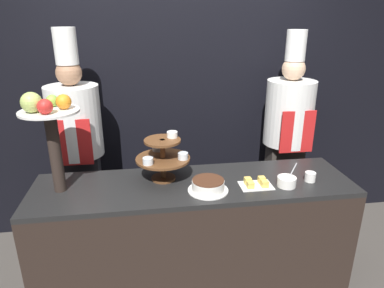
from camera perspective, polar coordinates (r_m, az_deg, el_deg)
The scene contains 10 objects.
wall_back at distance 3.12m, azimuth -2.33°, elevation 10.26°, with size 10.00×0.06×2.80m.
buffet_counter at distance 2.60m, azimuth 0.33°, elevation -15.17°, with size 2.19×0.60×0.88m.
tiered_stand at distance 2.36m, azimuth -4.82°, elevation -1.92°, with size 0.38×0.38×0.34m.
fruit_pedestal at distance 2.26m, azimuth -22.85°, elevation 3.38°, with size 0.36×0.36×0.67m.
cake_round at distance 2.25m, azimuth 2.70°, elevation -6.93°, with size 0.27×0.27×0.08m.
cup_white at distance 2.52m, azimuth 19.09°, elevation -5.18°, with size 0.07×0.07×0.06m.
cake_square_tray at distance 2.36m, azimuth 10.62°, elevation -6.49°, with size 0.22×0.15×0.05m.
serving_bowl_near at distance 2.40m, azimuth 15.49°, elevation -6.04°, with size 0.13×0.13×0.17m.
chef_left at distance 2.88m, azimuth -18.55°, elevation 0.22°, with size 0.41×0.41×1.88m.
chef_center_left at distance 3.09m, azimuth 15.57°, elevation 1.71°, with size 0.41×0.41×1.86m.
Camera 1 is at (-0.32, -1.79, 1.95)m, focal length 32.00 mm.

